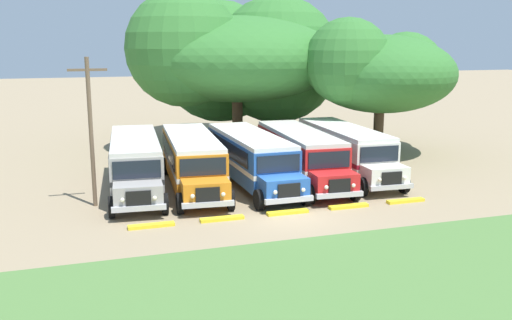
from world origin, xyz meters
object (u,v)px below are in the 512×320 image
object	(u,v)px
parked_bus_slot_2	(251,156)
utility_pole	(91,128)
parked_bus_slot_1	(192,158)
broad_shade_tree	(236,59)
parked_bus_slot_0	(135,161)
secondary_tree	(378,71)
parked_bus_slot_3	(301,153)
parked_bus_slot_4	(345,148)

from	to	relation	value
parked_bus_slot_2	utility_pole	world-z (taller)	utility_pole
parked_bus_slot_1	utility_pole	world-z (taller)	utility_pole
broad_shade_tree	parked_bus_slot_0	bearing A→B (deg)	-126.26
parked_bus_slot_1	broad_shade_tree	bearing A→B (deg)	159.06
broad_shade_tree	secondary_tree	world-z (taller)	broad_shade_tree
parked_bus_slot_3	broad_shade_tree	size ratio (longest dim) A/B	0.61
parked_bus_slot_1	secondary_tree	size ratio (longest dim) A/B	0.96
secondary_tree	broad_shade_tree	bearing A→B (deg)	138.60
parked_bus_slot_1	parked_bus_slot_2	xyz separation A→B (m)	(3.24, -0.43, 0.00)
parked_bus_slot_0	parked_bus_slot_1	xyz separation A→B (m)	(3.04, -0.34, 0.00)
parked_bus_slot_0	utility_pole	xyz separation A→B (m)	(-2.25, -2.56, 2.25)
parked_bus_slot_2	utility_pole	distance (m)	9.00
broad_shade_tree	utility_pole	bearing A→B (deg)	-127.17
parked_bus_slot_4	broad_shade_tree	distance (m)	14.05
broad_shade_tree	secondary_tree	distance (m)	11.06
parked_bus_slot_1	broad_shade_tree	world-z (taller)	broad_shade_tree
parked_bus_slot_1	secondary_tree	world-z (taller)	secondary_tree
parked_bus_slot_4	secondary_tree	xyz separation A→B (m)	(5.13, 5.46, 4.25)
parked_bus_slot_2	parked_bus_slot_1	bearing A→B (deg)	-98.10
parked_bus_slot_2	utility_pole	size ratio (longest dim) A/B	1.51
parked_bus_slot_0	parked_bus_slot_1	distance (m)	3.06
parked_bus_slot_0	parked_bus_slot_3	size ratio (longest dim) A/B	1.00
parked_bus_slot_2	broad_shade_tree	world-z (taller)	broad_shade_tree
utility_pole	parked_bus_slot_1	bearing A→B (deg)	22.70
parked_bus_slot_3	secondary_tree	distance (m)	11.03
parked_bus_slot_2	parked_bus_slot_4	world-z (taller)	same
parked_bus_slot_1	parked_bus_slot_4	xyz separation A→B (m)	(9.35, 0.18, 0.00)
broad_shade_tree	utility_pole	xyz separation A→B (m)	(-11.49, -15.15, -2.73)
parked_bus_slot_1	parked_bus_slot_2	bearing A→B (deg)	87.11
parked_bus_slot_3	broad_shade_tree	distance (m)	14.20
broad_shade_tree	utility_pole	world-z (taller)	broad_shade_tree
parked_bus_slot_2	utility_pole	xyz separation A→B (m)	(-8.53, -1.78, 2.25)
parked_bus_slot_4	broad_shade_tree	xyz separation A→B (m)	(-3.15, 12.76, 4.98)
parked_bus_slot_1	parked_bus_slot_3	bearing A→B (deg)	91.33
parked_bus_slot_0	parked_bus_slot_4	bearing A→B (deg)	94.06
utility_pole	broad_shade_tree	bearing A→B (deg)	52.83
parked_bus_slot_0	broad_shade_tree	size ratio (longest dim) A/B	0.61
parked_bus_slot_3	utility_pole	xyz separation A→B (m)	(-11.54, -1.85, 2.25)
parked_bus_slot_1	parked_bus_slot_3	xyz separation A→B (m)	(6.25, -0.36, 0.00)
parked_bus_slot_0	parked_bus_slot_2	world-z (taller)	same
parked_bus_slot_2	utility_pole	bearing A→B (deg)	-78.75
parked_bus_slot_0	parked_bus_slot_4	distance (m)	12.39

